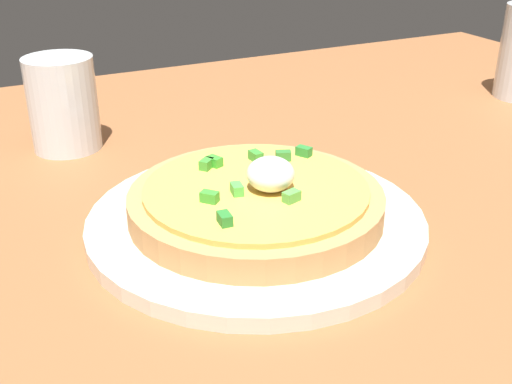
# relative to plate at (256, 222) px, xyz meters

# --- Properties ---
(dining_table) EXTENTS (1.18, 0.86, 0.02)m
(dining_table) POSITION_rel_plate_xyz_m (0.08, 0.07, -0.02)
(dining_table) COLOR #985D37
(dining_table) RESTS_ON ground
(plate) EXTENTS (0.27, 0.27, 0.01)m
(plate) POSITION_rel_plate_xyz_m (0.00, 0.00, 0.00)
(plate) COLOR silver
(plate) RESTS_ON dining_table
(pizza) EXTENTS (0.20, 0.20, 0.05)m
(pizza) POSITION_rel_plate_xyz_m (0.00, -0.00, 0.02)
(pizza) COLOR tan
(pizza) RESTS_ON plate
(cup_near) EXTENTS (0.07, 0.07, 0.09)m
(cup_near) POSITION_rel_plate_xyz_m (-0.10, 0.24, 0.04)
(cup_near) COLOR silver
(cup_near) RESTS_ON dining_table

